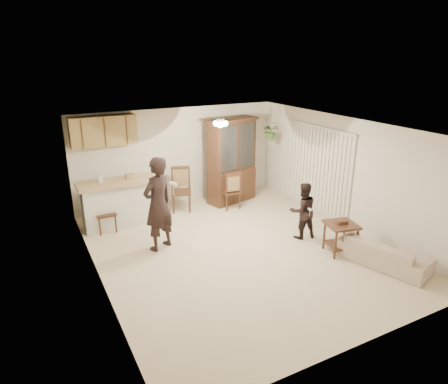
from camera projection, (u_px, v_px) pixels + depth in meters
name	position (u px, v px, depth m)	size (l,w,h in m)	color
floor	(239.00, 249.00, 8.20)	(6.50, 6.50, 0.00)	beige
ceiling	(240.00, 128.00, 7.37)	(5.50, 6.50, 0.02)	silver
wall_back	(178.00, 156.00, 10.51)	(5.50, 0.02, 2.50)	beige
wall_front	(366.00, 267.00, 5.07)	(5.50, 0.02, 2.50)	beige
wall_left	(95.00, 217.00, 6.59)	(0.02, 6.50, 2.50)	beige
wall_right	(345.00, 173.00, 8.99)	(0.02, 6.50, 2.50)	beige
breakfast_bar	(119.00, 205.00, 9.19)	(1.60, 0.55, 1.00)	silver
bar_top	(117.00, 182.00, 9.01)	(1.75, 0.70, 0.08)	tan
upper_cabinets	(103.00, 131.00, 9.24)	(1.50, 0.34, 0.70)	olive
vertical_blinds	(317.00, 170.00, 9.77)	(0.06, 2.30, 2.10)	beige
ceiling_fixture	(220.00, 123.00, 8.50)	(0.36, 0.36, 0.20)	#FFEBBF
hanging_plant	(270.00, 131.00, 10.60)	(0.43, 0.37, 0.48)	#255522
plant_cord	(271.00, 119.00, 10.49)	(0.01, 0.01, 0.65)	black
sofa	(384.00, 247.00, 7.49)	(1.87, 0.73, 0.73)	beige
adult	(158.00, 207.00, 7.96)	(0.66, 0.43, 1.80)	black
child	(303.00, 208.00, 8.51)	(0.66, 0.51, 1.35)	black
china_hutch	(232.00, 161.00, 10.52)	(1.51, 0.87, 2.24)	#3B2315
side_table	(340.00, 238.00, 7.96)	(0.69, 0.69, 0.70)	#3B2315
chair_bar	(106.00, 220.00, 8.95)	(0.43, 0.43, 0.96)	#3B2315
chair_hutch_left	(181.00, 199.00, 10.13)	(0.63, 0.63, 1.11)	#3B2315
chair_hutch_right	(230.00, 197.00, 10.30)	(0.48, 0.48, 1.00)	#3B2315
controller_adult	(173.00, 184.00, 7.51)	(0.05, 0.17, 0.05)	white
controller_child	(310.00, 209.00, 8.22)	(0.03, 0.11, 0.03)	white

